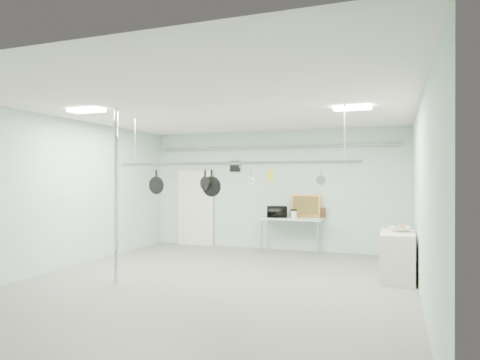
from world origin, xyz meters
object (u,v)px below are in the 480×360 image
at_px(pot_rack, 230,162).
at_px(skillet_mid, 205,179).
at_px(chrome_pole, 116,196).
at_px(side_cabinet, 397,256).
at_px(skillet_right, 211,183).
at_px(coffee_canister, 294,215).
at_px(fruit_bowl, 400,229).
at_px(microwave, 277,212).
at_px(skillet_left, 156,182).
at_px(prep_table, 292,220).

relative_size(pot_rack, skillet_mid, 12.86).
xyz_separation_m(chrome_pole, side_cabinet, (4.85, 2.00, -1.15)).
bearing_deg(skillet_mid, skillet_right, 23.90).
height_order(chrome_pole, side_cabinet, chrome_pole).
distance_m(chrome_pole, skillet_right, 1.77).
height_order(coffee_canister, fruit_bowl, coffee_canister).
bearing_deg(skillet_right, skillet_mid, -177.94).
distance_m(microwave, skillet_left, 3.71).
distance_m(pot_rack, skillet_mid, 0.62).
bearing_deg(fruit_bowl, skillet_mid, -160.64).
bearing_deg(skillet_left, skillet_right, 5.53).
bearing_deg(coffee_canister, skillet_mid, -108.01).
bearing_deg(skillet_left, coffee_canister, 61.78).
relative_size(prep_table, side_cabinet, 1.33).
relative_size(microwave, skillet_left, 1.09).
bearing_deg(skillet_mid, pot_rack, 23.90).
bearing_deg(coffee_canister, skillet_left, -123.75).
height_order(chrome_pole, skillet_left, chrome_pole).
distance_m(chrome_pole, skillet_mid, 1.67).
relative_size(coffee_canister, fruit_bowl, 0.48).
bearing_deg(skillet_left, prep_table, 64.31).
xyz_separation_m(coffee_canister, fruit_bowl, (2.49, -1.90, -0.05)).
bearing_deg(skillet_left, microwave, 68.82).
bearing_deg(fruit_bowl, coffee_canister, 142.63).
relative_size(pot_rack, fruit_bowl, 12.12).
xyz_separation_m(chrome_pole, pot_rack, (1.90, 0.90, 0.63)).
xyz_separation_m(chrome_pole, skillet_left, (0.30, 0.90, 0.25)).
bearing_deg(chrome_pole, fruit_bowl, 23.58).
height_order(prep_table, microwave, microwave).
bearing_deg(pot_rack, fruit_bowl, 22.43).
xyz_separation_m(fruit_bowl, skillet_right, (-3.38, -1.24, 0.88)).
bearing_deg(pot_rack, side_cabinet, 20.45).
height_order(side_cabinet, skillet_right, skillet_right).
bearing_deg(fruit_bowl, prep_table, 141.46).
distance_m(side_cabinet, coffee_canister, 3.24).
height_order(skillet_left, skillet_right, same).
distance_m(prep_table, skillet_right, 3.54).
relative_size(chrome_pole, fruit_bowl, 8.08).
xyz_separation_m(side_cabinet, coffee_canister, (-2.45, 2.04, 0.55)).
height_order(side_cabinet, microwave, microwave).
xyz_separation_m(chrome_pole, coffee_canister, (2.40, 4.04, -0.60)).
height_order(side_cabinet, pot_rack, pot_rack).
distance_m(prep_table, coffee_canister, 0.25).
relative_size(chrome_pole, side_cabinet, 2.67).
height_order(chrome_pole, skillet_right, chrome_pole).
relative_size(chrome_pole, skillet_right, 6.13).
bearing_deg(skillet_left, pot_rack, 5.53).
relative_size(pot_rack, skillet_right, 9.20).
xyz_separation_m(pot_rack, microwave, (0.03, 3.23, -1.18)).
xyz_separation_m(prep_table, microwave, (-0.37, -0.07, 0.21)).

